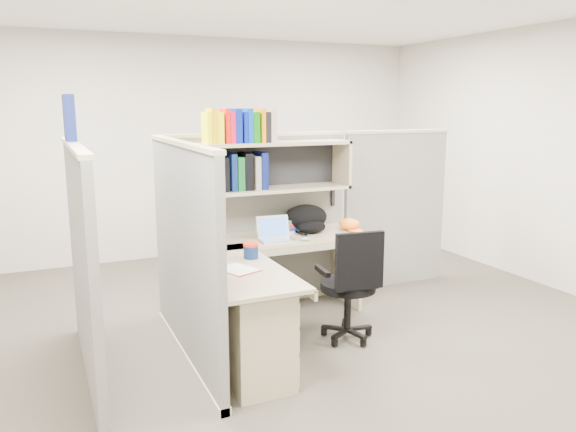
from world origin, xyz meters
name	(u,v)px	position (x,y,z in m)	size (l,w,h in m)	color
ground	(297,339)	(0.00, 0.00, 0.00)	(6.00, 6.00, 0.00)	#37322A
room_shell	(298,139)	(0.00, 0.00, 1.62)	(6.00, 6.00, 6.00)	#B6AFA4
cubicle	(234,223)	(-0.37, 0.45, 0.91)	(3.79, 1.84, 1.95)	slate
desk	(263,306)	(-0.41, -0.29, 0.44)	(1.74, 1.75, 0.73)	gray
laptop	(277,229)	(0.00, 0.43, 0.83)	(0.29, 0.29, 0.21)	silver
backpack	(308,219)	(0.40, 0.63, 0.85)	(0.42, 0.32, 0.25)	black
orange_cap	(349,224)	(0.79, 0.55, 0.78)	(0.19, 0.22, 0.11)	orange
snack_canister	(251,250)	(-0.40, -0.01, 0.79)	(0.12, 0.12, 0.12)	#0D2251
tissue_box	(215,265)	(-0.79, -0.39, 0.82)	(0.12, 0.12, 0.19)	#8A6F4E
mouse	(306,239)	(0.23, 0.32, 0.75)	(0.09, 0.06, 0.03)	#8494BB
paper_cup	(260,228)	(-0.03, 0.75, 0.78)	(0.07, 0.07, 0.10)	white
book_stack	(286,225)	(0.22, 0.72, 0.79)	(0.18, 0.25, 0.12)	gray
loose_paper	(238,269)	(-0.59, -0.25, 0.73)	(0.20, 0.27, 0.00)	white
task_chair	(350,302)	(0.36, -0.22, 0.33)	(0.51, 0.47, 0.94)	black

